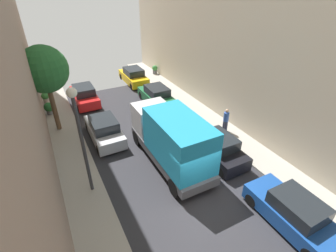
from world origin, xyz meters
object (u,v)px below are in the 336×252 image
at_px(delivery_truck, 171,138).
at_px(lamp_post, 79,128).
at_px(pedestrian, 226,120).
at_px(parked_car_right_1, 293,212).
at_px(parked_car_right_2, 217,147).
at_px(parked_car_left_3, 84,95).
at_px(parked_car_left_2, 104,130).
at_px(parked_car_right_3, 157,96).
at_px(parked_car_right_4, 134,76).
at_px(potted_plant_0, 49,108).
at_px(potted_plant_2, 45,97).
at_px(street_tree_0, 44,70).
at_px(potted_plant_1, 155,69).

height_order(delivery_truck, lamp_post, lamp_post).
bearing_deg(pedestrian, parked_car_right_1, -106.60).
height_order(parked_car_right_1, parked_car_right_2, same).
distance_m(parked_car_left_3, parked_car_right_2, 12.52).
relative_size(parked_car_left_2, parked_car_right_3, 1.00).
bearing_deg(parked_car_right_2, parked_car_right_4, 90.00).
xyz_separation_m(parked_car_right_4, potted_plant_0, (-8.32, -3.45, -0.06)).
height_order(parked_car_right_1, delivery_truck, delivery_truck).
xyz_separation_m(parked_car_right_3, pedestrian, (2.18, -6.42, 0.35)).
bearing_deg(delivery_truck, lamp_post, -179.41).
xyz_separation_m(parked_car_left_3, potted_plant_0, (-2.92, -0.99, -0.06)).
distance_m(delivery_truck, pedestrian, 5.08).
bearing_deg(potted_plant_2, street_tree_0, -85.43).
distance_m(parked_car_left_2, street_tree_0, 5.21).
bearing_deg(parked_car_left_3, parked_car_right_1, -72.08).
relative_size(delivery_truck, street_tree_0, 1.13).
relative_size(parked_car_left_3, parked_car_right_2, 1.00).
xyz_separation_m(parked_car_left_2, parked_car_right_4, (5.40, 8.70, 0.00)).
bearing_deg(street_tree_0, potted_plant_2, 94.57).
xyz_separation_m(parked_car_left_3, potted_plant_2, (-2.99, 1.27, -0.04)).
bearing_deg(delivery_truck, parked_car_right_3, 70.51).
bearing_deg(parked_car_left_3, parked_car_right_4, 24.46).
relative_size(parked_car_left_2, street_tree_0, 0.72).
distance_m(street_tree_0, potted_plant_2, 6.23).
bearing_deg(parked_car_left_3, potted_plant_1, 23.67).
bearing_deg(potted_plant_2, parked_car_left_2, -68.29).
xyz_separation_m(parked_car_right_1, street_tree_0, (-7.99, 13.01, 3.73)).
bearing_deg(pedestrian, delivery_truck, -166.11).
bearing_deg(pedestrian, street_tree_0, 150.70).
xyz_separation_m(parked_car_right_4, lamp_post, (-7.30, -13.10, 3.07)).
bearing_deg(delivery_truck, potted_plant_0, 120.33).
distance_m(pedestrian, potted_plant_1, 13.07).
distance_m(pedestrian, potted_plant_0, 13.45).
bearing_deg(potted_plant_1, potted_plant_0, -157.56).
height_order(parked_car_right_3, potted_plant_0, parked_car_right_3).
bearing_deg(parked_car_right_4, parked_car_left_2, -121.84).
height_order(parked_car_right_4, potted_plant_0, parked_car_right_4).
bearing_deg(potted_plant_0, lamp_post, -83.98).
height_order(parked_car_right_4, delivery_truck, delivery_truck).
bearing_deg(parked_car_right_3, parked_car_right_1, -90.00).
xyz_separation_m(parked_car_right_3, potted_plant_0, (-8.32, 1.97, -0.06)).
bearing_deg(parked_car_right_1, potted_plant_2, 115.03).
bearing_deg(parked_car_left_3, potted_plant_0, -161.21).
xyz_separation_m(potted_plant_0, lamp_post, (1.02, -9.65, 3.12)).
bearing_deg(lamp_post, potted_plant_1, 54.41).
distance_m(parked_car_right_3, pedestrian, 6.79).
distance_m(parked_car_left_3, street_tree_0, 5.85).
xyz_separation_m(pedestrian, potted_plant_2, (-10.57, 10.66, -0.39)).
distance_m(parked_car_left_2, pedestrian, 8.21).
bearing_deg(potted_plant_1, parked_car_right_4, -157.80).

